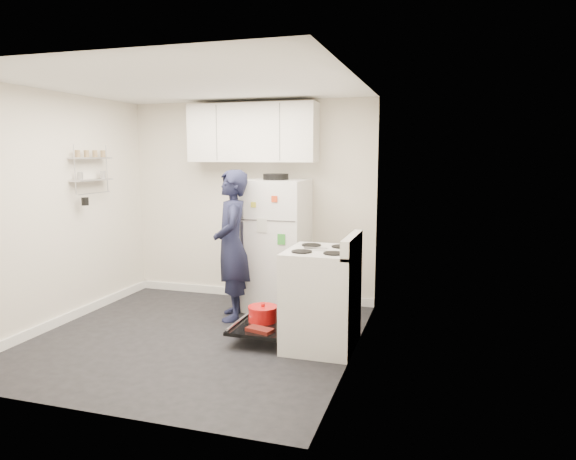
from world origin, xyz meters
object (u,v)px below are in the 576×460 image
(open_oven_door, at_px, (263,320))
(person, at_px, (232,245))
(refrigerator, at_px, (276,244))
(electric_range, at_px, (320,299))

(open_oven_door, xyz_separation_m, person, (-0.55, 0.51, 0.65))
(open_oven_door, bearing_deg, refrigerator, 101.10)
(open_oven_door, xyz_separation_m, refrigerator, (-0.21, 1.06, 0.59))
(person, bearing_deg, refrigerator, 125.09)
(electric_range, relative_size, refrigerator, 0.68)
(refrigerator, bearing_deg, open_oven_door, -78.90)
(electric_range, height_order, open_oven_door, electric_range)
(electric_range, distance_m, person, 1.33)
(open_oven_door, bearing_deg, person, 136.86)
(refrigerator, height_order, person, person)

